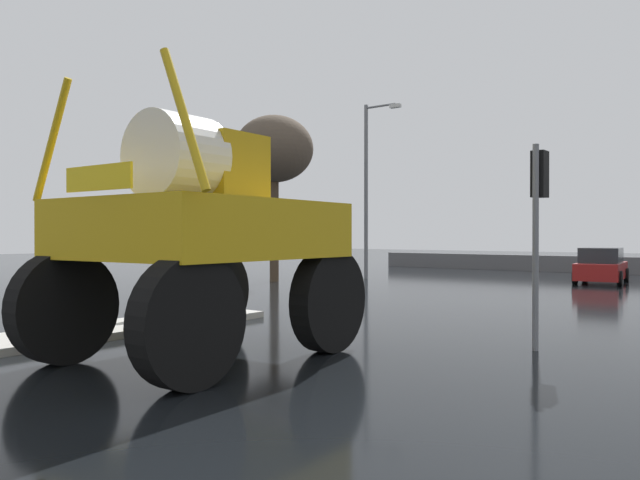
# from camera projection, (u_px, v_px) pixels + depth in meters

# --- Properties ---
(ground_plane) EXTENTS (120.00, 120.00, 0.00)m
(ground_plane) POSITION_uv_depth(u_px,v_px,m) (463.00, 304.00, 18.42)
(ground_plane) COLOR black
(median_island) EXTENTS (1.76, 7.75, 0.15)m
(median_island) POSITION_uv_depth(u_px,v_px,m) (107.00, 330.00, 12.94)
(median_island) COLOR #B2AFA8
(median_island) RESTS_ON ground
(oversize_sprayer) EXTENTS (4.01, 5.22, 4.55)m
(oversize_sprayer) POSITION_uv_depth(u_px,v_px,m) (202.00, 235.00, 10.35)
(oversize_sprayer) COLOR black
(oversize_sprayer) RESTS_ON ground
(sedan_ahead) EXTENTS (2.22, 4.26, 1.52)m
(sedan_ahead) POSITION_uv_depth(u_px,v_px,m) (601.00, 266.00, 26.59)
(sedan_ahead) COLOR maroon
(sedan_ahead) RESTS_ON ground
(traffic_signal_near_left) EXTENTS (0.24, 0.54, 3.56)m
(traffic_signal_near_left) POSITION_uv_depth(u_px,v_px,m) (202.00, 215.00, 16.59)
(traffic_signal_near_left) COLOR slate
(traffic_signal_near_left) RESTS_ON ground
(traffic_signal_near_right) EXTENTS (0.24, 0.54, 3.68)m
(traffic_signal_near_right) POSITION_uv_depth(u_px,v_px,m) (539.00, 200.00, 11.12)
(traffic_signal_near_right) COLOR slate
(traffic_signal_near_right) RESTS_ON ground
(streetlight_far_left) EXTENTS (1.93, 0.24, 8.21)m
(streetlight_far_left) POSITION_uv_depth(u_px,v_px,m) (369.00, 182.00, 29.10)
(streetlight_far_left) COLOR slate
(streetlight_far_left) RESTS_ON ground
(bare_tree_left) EXTENTS (3.50, 3.50, 7.38)m
(bare_tree_left) POSITION_uv_depth(u_px,v_px,m) (274.00, 151.00, 27.46)
(bare_tree_left) COLOR #473828
(bare_tree_left) RESTS_ON ground
(roadside_barrier) EXTENTS (27.35, 0.24, 0.90)m
(roadside_barrier) POSITION_uv_depth(u_px,v_px,m) (609.00, 265.00, 32.99)
(roadside_barrier) COLOR #59595B
(roadside_barrier) RESTS_ON ground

